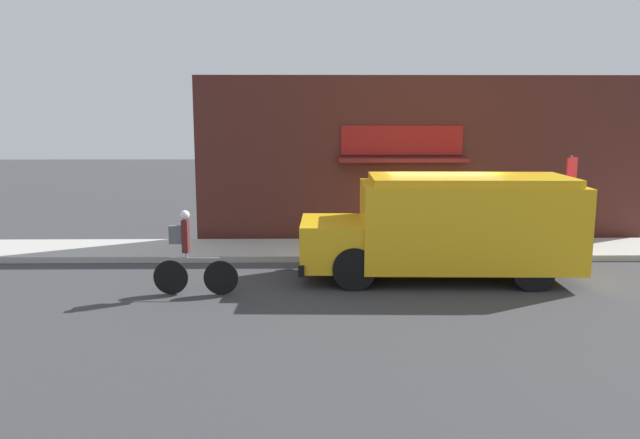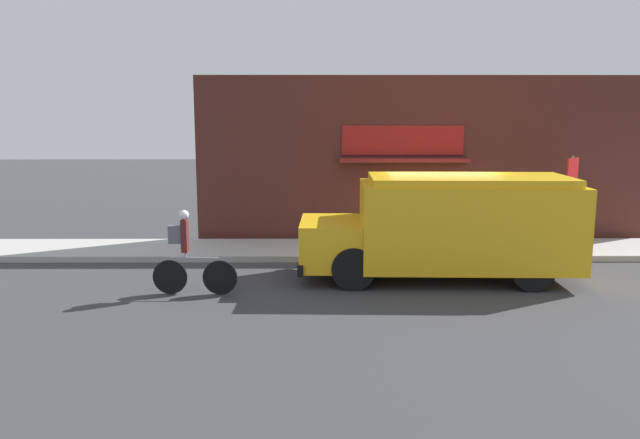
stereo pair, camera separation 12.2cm
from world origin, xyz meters
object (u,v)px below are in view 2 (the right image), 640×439
(school_bus, at_px, (450,226))
(trash_bin, at_px, (427,228))
(cyclist, at_px, (189,255))
(stop_sign_post, at_px, (571,188))

(school_bus, bearing_deg, trash_bin, 89.93)
(cyclist, xyz_separation_m, trash_bin, (5.56, 4.40, -0.27))
(school_bus, distance_m, stop_sign_post, 4.10)
(stop_sign_post, height_order, trash_bin, stop_sign_post)
(school_bus, xyz_separation_m, trash_bin, (0.10, 3.28, -0.66))
(school_bus, height_order, trash_bin, school_bus)
(cyclist, xyz_separation_m, stop_sign_post, (8.93, 3.25, 0.97))
(stop_sign_post, bearing_deg, trash_bin, 161.11)
(stop_sign_post, distance_m, trash_bin, 3.76)
(cyclist, bearing_deg, stop_sign_post, 22.64)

